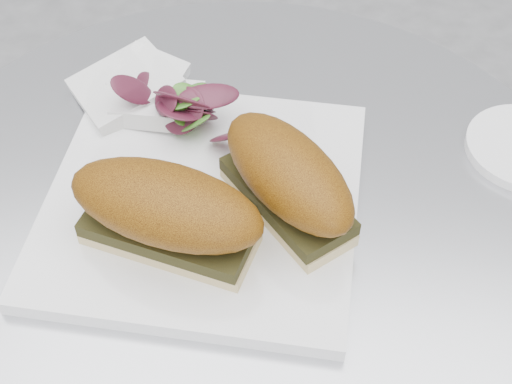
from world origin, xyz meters
TOP-DOWN VIEW (x-y plane):
  - table at (0.00, 0.00)m, footprint 0.70×0.70m
  - plate at (-0.03, 0.01)m, footprint 0.30×0.30m
  - sandwich_left at (-0.05, -0.05)m, footprint 0.19×0.12m
  - sandwich_right at (0.05, -0.00)m, footprint 0.16×0.17m
  - salad at (-0.07, 0.09)m, footprint 0.12×0.12m
  - napkin at (-0.12, 0.13)m, footprint 0.18×0.18m

SIDE VIEW (x-z plane):
  - table at x=0.00m, z-range 0.12..0.85m
  - plate at x=-0.03m, z-range 0.73..0.75m
  - napkin at x=-0.12m, z-range 0.73..0.75m
  - salad at x=-0.07m, z-range 0.75..0.80m
  - sandwich_left at x=-0.05m, z-range 0.75..0.83m
  - sandwich_right at x=0.05m, z-range 0.75..0.83m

